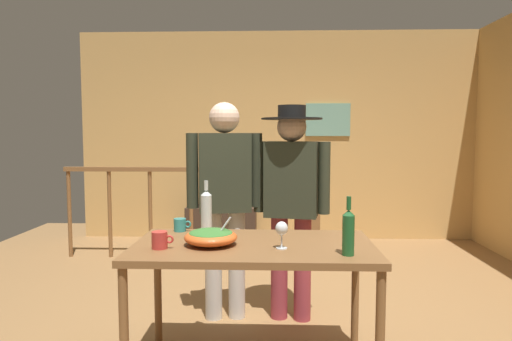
{
  "coord_description": "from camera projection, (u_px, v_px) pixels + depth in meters",
  "views": [
    {
      "loc": [
        -0.07,
        -3.41,
        1.44
      ],
      "look_at": [
        -0.18,
        -0.36,
        1.19
      ],
      "focal_mm": 32.05,
      "sensor_mm": 36.0,
      "label": 1
    }
  ],
  "objects": [
    {
      "name": "mug_teal",
      "position": [
        180.0,
        225.0,
        3.03
      ],
      "size": [
        0.12,
        0.08,
        0.09
      ],
      "color": "teal",
      "rests_on": "serving_table"
    },
    {
      "name": "tv_console",
      "position": [
        222.0,
        224.0,
        5.97
      ],
      "size": [
        0.9,
        0.4,
        0.48
      ],
      "primitive_type": "cube",
      "color": "#38281E",
      "rests_on": "ground_plane"
    },
    {
      "name": "back_wall",
      "position": [
        278.0,
        136.0,
        6.2
      ],
      "size": [
        5.33,
        0.1,
        2.78
      ],
      "primitive_type": "cube",
      "color": "tan",
      "rests_on": "ground_plane"
    },
    {
      "name": "person_standing_left",
      "position": [
        225.0,
        192.0,
        3.48
      ],
      "size": [
        0.57,
        0.28,
        1.67
      ],
      "rotation": [
        0.0,
        0.0,
        3.32
      ],
      "color": "beige",
      "rests_on": "ground_plane"
    },
    {
      "name": "salad_bowl",
      "position": [
        211.0,
        236.0,
        2.66
      ],
      "size": [
        0.31,
        0.31,
        0.17
      ],
      "color": "#DB5B23",
      "rests_on": "serving_table"
    },
    {
      "name": "wine_bottle_clear",
      "position": [
        206.0,
        211.0,
        2.99
      ],
      "size": [
        0.07,
        0.07,
        0.34
      ],
      "color": "silver",
      "rests_on": "serving_table"
    },
    {
      "name": "ground_plane",
      "position": [
        281.0,
        320.0,
        3.51
      ],
      "size": [
        7.32,
        7.32,
        0.0
      ],
      "primitive_type": "plane",
      "color": "olive"
    },
    {
      "name": "flat_screen_tv",
      "position": [
        221.0,
        188.0,
        5.9
      ],
      "size": [
        0.51,
        0.12,
        0.41
      ],
      "color": "black",
      "rests_on": "tv_console"
    },
    {
      "name": "wine_bottle_green",
      "position": [
        348.0,
        231.0,
        2.43
      ],
      "size": [
        0.07,
        0.07,
        0.32
      ],
      "color": "#1E5628",
      "rests_on": "serving_table"
    },
    {
      "name": "person_standing_right",
      "position": [
        291.0,
        193.0,
        3.46
      ],
      "size": [
        0.57,
        0.46,
        1.64
      ],
      "rotation": [
        0.0,
        0.0,
        2.97
      ],
      "color": "#9E3842",
      "rests_on": "ground_plane"
    },
    {
      "name": "serving_table",
      "position": [
        254.0,
        256.0,
        2.7
      ],
      "size": [
        1.42,
        0.79,
        0.78
      ],
      "color": "brown",
      "rests_on": "ground_plane"
    },
    {
      "name": "framed_picture",
      "position": [
        328.0,
        120.0,
        6.09
      ],
      "size": [
        0.59,
        0.03,
        0.43
      ],
      "primitive_type": "cube",
      "color": "#6EA392"
    },
    {
      "name": "wine_glass",
      "position": [
        282.0,
        230.0,
        2.57
      ],
      "size": [
        0.07,
        0.07,
        0.16
      ],
      "color": "silver",
      "rests_on": "serving_table"
    },
    {
      "name": "mug_red",
      "position": [
        160.0,
        240.0,
        2.58
      ],
      "size": [
        0.13,
        0.09,
        0.1
      ],
      "color": "#B7332D",
      "rests_on": "serving_table"
    },
    {
      "name": "stair_railing",
      "position": [
        230.0,
        200.0,
        5.2
      ],
      "size": [
        2.93,
        0.1,
        1.1
      ],
      "color": "brown",
      "rests_on": "ground_plane"
    }
  ]
}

